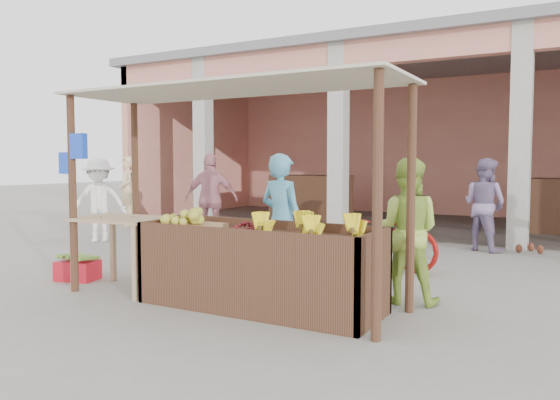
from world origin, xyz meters
The scene contains 19 objects.
ground centered at (0.00, 0.00, 0.00)m, with size 60.00×60.00×0.00m, color gray.
market_building centered at (0.05, 8.93, 2.70)m, with size 14.40×6.40×4.20m.
fruit_stall centered at (0.50, 0.00, 0.40)m, with size 2.60×0.95×0.80m, color #533221.
stall_awning centered at (-0.01, 0.06, 1.98)m, with size 4.09×1.35×2.39m.
banana_heap centered at (1.06, -0.05, 0.89)m, with size 1.00×0.54×0.18m, color #FDF520, non-canonical shape.
melon_tray centered at (-0.43, -0.05, 0.89)m, with size 0.70×0.61×0.19m.
berry_heap centered at (0.35, -0.05, 0.87)m, with size 0.45×0.37×0.14m, color maroon.
side_table centered at (-1.38, -0.11, 0.75)m, with size 1.17×0.84×0.89m.
papaya_pile centered at (-1.38, -0.11, 1.00)m, with size 0.72×0.41×0.21m, color #50842B, non-canonical shape.
red_crate centered at (-2.33, 0.00, 0.13)m, with size 0.50×0.36×0.26m, color #B41320.
plantain_bundle centered at (-2.33, 0.00, 0.30)m, with size 0.42×0.29×0.08m, color olive, non-canonical shape.
produce_sacks centered at (2.74, 5.33, 0.29)m, with size 0.75×0.71×0.57m.
vendor_blue centered at (0.23, 0.96, 0.89)m, with size 0.67×0.49×1.78m, color #52A5C5.
vendor_green centered at (1.79, 0.98, 0.85)m, with size 0.81×0.47×1.69m, color #9BBA42.
motorcycle centered at (0.86, 2.63, 0.51)m, with size 1.97×0.68×1.03m, color maroon.
shopper_a centered at (-4.78, 2.64, 0.88)m, with size 1.14×0.57×1.77m, color white.
shopper_b centered at (-2.66, 3.43, 0.92)m, with size 1.08×0.58×1.84m, color #BF7780.
shopper_e centered at (-6.16, 4.80, 0.89)m, with size 0.66×0.50×1.77m, color #F3CA92.
shopper_f centered at (2.00, 5.15, 0.89)m, with size 0.87×0.50×1.78m, color slate.
Camera 1 is at (3.48, -4.94, 1.56)m, focal length 35.00 mm.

